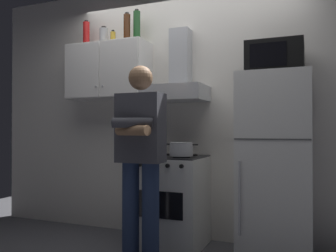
# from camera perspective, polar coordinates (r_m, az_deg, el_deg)

# --- Properties ---
(back_wall_tiled) EXTENTS (4.80, 0.10, 2.70)m
(back_wall_tiled) POSITION_cam_1_polar(r_m,az_deg,el_deg) (3.76, 3.43, 2.95)
(back_wall_tiled) COLOR silver
(back_wall_tiled) RESTS_ON ground_plane
(upper_cabinet) EXTENTS (0.90, 0.37, 0.60)m
(upper_cabinet) POSITION_cam_1_polar(r_m,az_deg,el_deg) (3.96, -9.53, 8.60)
(upper_cabinet) COLOR white
(stove_oven) EXTENTS (0.60, 0.62, 0.87)m
(stove_oven) POSITION_cam_1_polar(r_m,az_deg,el_deg) (3.50, 0.78, -11.87)
(stove_oven) COLOR white
(stove_oven) RESTS_ON ground_plane
(range_hood) EXTENTS (0.60, 0.44, 0.75)m
(range_hood) POSITION_cam_1_polar(r_m,az_deg,el_deg) (3.59, 1.52, 7.09)
(range_hood) COLOR #B7BABF
(refrigerator) EXTENTS (0.60, 0.62, 1.60)m
(refrigerator) POSITION_cam_1_polar(r_m,az_deg,el_deg) (3.23, 16.79, -6.19)
(refrigerator) COLOR white
(refrigerator) RESTS_ON ground_plane
(microwave) EXTENTS (0.48, 0.37, 0.28)m
(microwave) POSITION_cam_1_polar(r_m,az_deg,el_deg) (3.30, 16.75, 10.33)
(microwave) COLOR black
(microwave) RESTS_ON refrigerator
(person_standing) EXTENTS (0.38, 0.33, 1.64)m
(person_standing) POSITION_cam_1_polar(r_m,az_deg,el_deg) (2.91, -4.48, -4.84)
(person_standing) COLOR navy
(person_standing) RESTS_ON ground_plane
(cooking_pot) EXTENTS (0.32, 0.22, 0.13)m
(cooking_pot) POSITION_cam_1_polar(r_m,az_deg,el_deg) (3.28, 2.15, -3.74)
(cooking_pot) COLOR #B7BABF
(cooking_pot) RESTS_ON stove_oven
(bottle_canister_steel) EXTENTS (0.10, 0.10, 0.21)m
(bottle_canister_steel) POSITION_cam_1_polar(r_m,az_deg,el_deg) (4.11, -10.25, 13.92)
(bottle_canister_steel) COLOR #B2B5BA
(bottle_canister_steel) RESTS_ON upper_cabinet
(bottle_spice_jar) EXTENTS (0.06, 0.06, 0.14)m
(bottle_spice_jar) POSITION_cam_1_polar(r_m,az_deg,el_deg) (3.98, -8.82, 13.88)
(bottle_spice_jar) COLOR gold
(bottle_spice_jar) RESTS_ON upper_cabinet
(bottle_soda_red) EXTENTS (0.07, 0.07, 0.30)m
(bottle_soda_red) POSITION_cam_1_polar(r_m,az_deg,el_deg) (4.23, -12.96, 14.13)
(bottle_soda_red) COLOR red
(bottle_soda_red) RESTS_ON upper_cabinet
(bottle_rum_dark) EXTENTS (0.07, 0.07, 0.31)m
(bottle_rum_dark) POSITION_cam_1_polar(r_m,az_deg,el_deg) (3.93, -6.60, 15.35)
(bottle_rum_dark) COLOR #47230F
(bottle_rum_dark) RESTS_ON upper_cabinet
(bottle_wine_green) EXTENTS (0.07, 0.07, 0.34)m
(bottle_wine_green) POSITION_cam_1_polar(r_m,az_deg,el_deg) (3.92, -5.03, 15.64)
(bottle_wine_green) COLOR #19471E
(bottle_wine_green) RESTS_ON upper_cabinet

